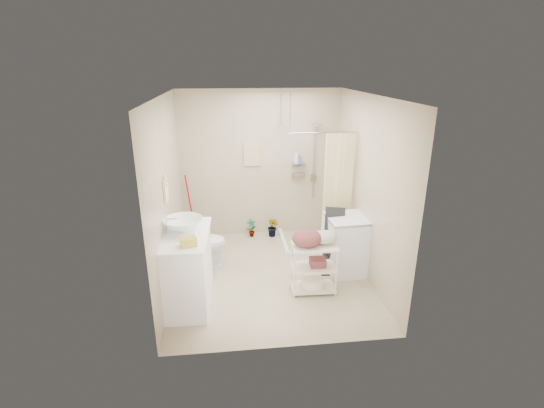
{
  "coord_description": "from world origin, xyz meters",
  "views": [
    {
      "loc": [
        -0.57,
        -5.16,
        2.99
      ],
      "look_at": [
        0.05,
        0.25,
        1.04
      ],
      "focal_mm": 26.0,
      "sensor_mm": 36.0,
      "label": 1
    }
  ],
  "objects_px": {
    "toilet": "(200,243)",
    "laundry_rack": "(314,264)",
    "vanity": "(186,269)",
    "washing_machine": "(346,244)"
  },
  "relations": [
    {
      "from": "toilet",
      "to": "laundry_rack",
      "type": "xyz_separation_m",
      "value": [
        1.58,
        -0.89,
        0.02
      ]
    },
    {
      "from": "toilet",
      "to": "vanity",
      "type": "bearing_deg",
      "value": 174.48
    },
    {
      "from": "vanity",
      "to": "washing_machine",
      "type": "height_order",
      "value": "vanity"
    },
    {
      "from": "washing_machine",
      "to": "laundry_rack",
      "type": "distance_m",
      "value": 0.78
    },
    {
      "from": "vanity",
      "to": "toilet",
      "type": "relative_size",
      "value": 1.42
    },
    {
      "from": "laundry_rack",
      "to": "toilet",
      "type": "bearing_deg",
      "value": 152.56
    },
    {
      "from": "toilet",
      "to": "washing_machine",
      "type": "relative_size",
      "value": 0.9
    },
    {
      "from": "vanity",
      "to": "washing_machine",
      "type": "relative_size",
      "value": 1.27
    },
    {
      "from": "vanity",
      "to": "laundry_rack",
      "type": "bearing_deg",
      "value": 4.7
    },
    {
      "from": "toilet",
      "to": "washing_machine",
      "type": "height_order",
      "value": "washing_machine"
    }
  ]
}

